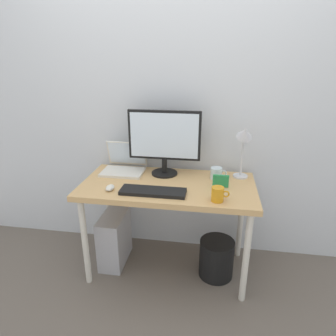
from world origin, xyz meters
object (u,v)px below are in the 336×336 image
photo_frame (221,181)px  wastebasket (216,258)px  laptop (125,164)px  keyboard (153,191)px  mouse (110,188)px  monitor (164,139)px  desk_lamp (244,141)px  glass_cup (216,173)px  computer_tower (115,239)px  desk (168,193)px  coffee_mug (218,194)px

photo_frame → wastebasket: (0.01, -0.02, -0.63)m
laptop → photo_frame: bearing=-15.3°
keyboard → wastebasket: bearing=18.0°
mouse → wastebasket: bearing=10.9°
monitor → desk_lamp: bearing=0.0°
keyboard → mouse: bearing=179.6°
glass_cup → desk_lamp: bearing=9.7°
desk_lamp → laptop: bearing=178.7°
glass_cup → wastebasket: (0.04, -0.17, -0.63)m
monitor → mouse: monitor is taller
desk_lamp → computer_tower: (-0.96, -0.16, -0.81)m
desk → glass_cup: 0.39m
mouse → laptop: bearing=91.1°
glass_cup → mouse: bearing=-156.0°
monitor → coffee_mug: (0.41, -0.40, -0.23)m
photo_frame → computer_tower: 0.99m
keyboard → wastebasket: (0.45, 0.15, -0.60)m
coffee_mug → photo_frame: (0.02, 0.21, 0.00)m
desk_lamp → keyboard: (-0.60, -0.35, -0.28)m
coffee_mug → glass_cup: 0.37m
laptop → desk_lamp: desk_lamp is taller
mouse → photo_frame: size_ratio=0.82×
desk → mouse: size_ratio=13.80×
computer_tower → wastebasket: size_ratio=1.40×
coffee_mug → computer_tower: (-0.79, 0.24, -0.57)m
monitor → wastebasket: (0.43, -0.20, -0.86)m
coffee_mug → laptop: bearing=150.2°
desk_lamp → glass_cup: size_ratio=3.42×
monitor → glass_cup: monitor is taller
keyboard → glass_cup: (0.41, 0.32, 0.03)m
desk_lamp → computer_tower: 1.27m
wastebasket → mouse: bearing=-169.1°
coffee_mug → computer_tower: 1.01m
coffee_mug → glass_cup: bearing=91.7°
glass_cup → desk: bearing=-156.4°
monitor → desk_lamp: size_ratio=1.31×
monitor → mouse: bearing=-132.3°
mouse → computer_tower: size_ratio=0.21×
monitor → computer_tower: bearing=-157.4°
desk → wastebasket: size_ratio=4.14×
glass_cup → photo_frame: 0.16m
mouse → photo_frame: bearing=12.4°
coffee_mug → wastebasket: bearing=82.4°
desk_lamp → photo_frame: desk_lamp is taller
laptop → coffee_mug: 0.84m
desk → photo_frame: 0.39m
keyboard → mouse: 0.30m
desk_lamp → wastebasket: (-0.14, -0.20, -0.87)m
monitor → mouse: (-0.32, -0.35, -0.26)m
mouse → desk: bearing=24.4°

